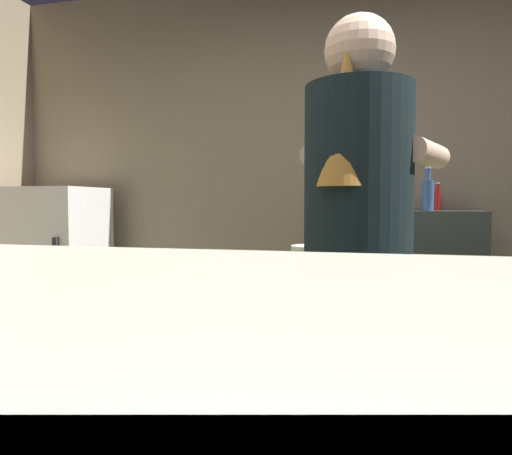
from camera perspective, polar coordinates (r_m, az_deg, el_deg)
The scene contains 10 objects.
wall_back at distance 3.42m, azimuth 11.46°, elevation 6.80°, with size 5.20×0.10×2.70m, color gray.
prep_counter at distance 2.12m, azimuth 19.45°, elevation -15.84°, with size 2.10×0.60×0.88m, color #494528.
back_shelf at distance 3.19m, azimuth 16.80°, elevation -7.69°, with size 0.97×0.36×1.07m, color #393F3B.
mini_fridge at distance 3.72m, azimuth -22.68°, elevation -5.05°, with size 0.59×0.58×1.23m.
bartender at distance 1.55m, azimuth 11.98°, elevation -1.96°, with size 0.50×0.56×1.70m.
mixing_bowl at distance 2.08m, azimuth 6.75°, elevation -2.86°, with size 0.18×0.18×0.05m, color silver.
chefs_knife at distance 1.97m, azimuth 20.55°, elevation -3.96°, with size 0.24×0.03×0.01m, color silver.
bottle_vinegar at distance 3.24m, azimuth 20.86°, elevation 3.14°, with size 0.06×0.06×0.18m.
bottle_hot_sauce at distance 3.19m, azimuth 9.40°, elevation 3.93°, with size 0.06×0.06×0.27m.
bottle_olive_oil at distance 3.09m, azimuth 19.86°, elevation 3.83°, with size 0.07×0.07×0.27m.
Camera 1 is at (0.14, -1.21, 1.12)m, focal length 33.42 mm.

